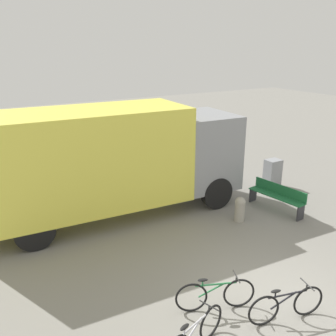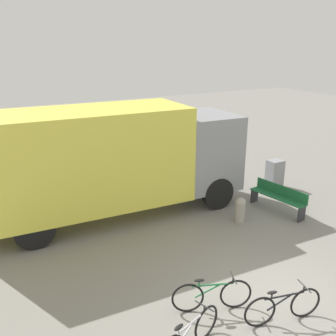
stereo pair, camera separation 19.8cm
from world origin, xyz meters
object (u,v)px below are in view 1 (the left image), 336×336
at_px(bicycle_far, 286,305).
at_px(bollard_near_bench, 240,208).
at_px(park_bench, 277,196).
at_px(utility_box, 272,173).
at_px(delivery_truck, 111,158).
at_px(bicycle_middle, 215,294).
at_px(bicycle_near, 194,336).

height_order(bicycle_far, bollard_near_bench, bollard_near_bench).
relative_size(park_bench, bollard_near_bench, 2.56).
height_order(park_bench, utility_box, utility_box).
xyz_separation_m(delivery_truck, park_bench, (4.87, -2.35, -1.42)).
bearing_deg(bicycle_far, bicycle_middle, 150.00).
height_order(park_bench, bollard_near_bench, park_bench).
bearing_deg(bicycle_middle, delivery_truck, 112.72).
xyz_separation_m(bicycle_near, bollard_near_bench, (4.19, 3.68, 0.07)).
xyz_separation_m(delivery_truck, bollard_near_bench, (3.26, -2.36, -1.50)).
bearing_deg(park_bench, bollard_near_bench, 82.61).
bearing_deg(utility_box, bicycle_far, -132.92).
distance_m(bicycle_near, bollard_near_bench, 5.57).
distance_m(park_bench, bicycle_middle, 5.61).
height_order(delivery_truck, bicycle_middle, delivery_truck).
bearing_deg(bicycle_middle, bollard_near_bench, 64.50).
xyz_separation_m(park_bench, bollard_near_bench, (-1.61, -0.01, -0.08)).
relative_size(bicycle_near, bicycle_far, 0.98).
distance_m(bicycle_far, bollard_near_bench, 4.45).
bearing_deg(bicycle_near, bicycle_far, -24.44).
distance_m(park_bench, bicycle_far, 5.42).
height_order(delivery_truck, utility_box, delivery_truck).
distance_m(delivery_truck, park_bench, 5.59).
bearing_deg(park_bench, bicycle_near, 114.74).
height_order(park_bench, bicycle_near, park_bench).
xyz_separation_m(delivery_truck, bicycle_near, (-0.93, -6.03, -1.57)).
bearing_deg(bicycle_middle, utility_box, 58.23).
bearing_deg(bicycle_middle, park_bench, 53.31).
xyz_separation_m(delivery_truck, utility_box, (6.31, -0.68, -1.40)).
bearing_deg(delivery_truck, utility_box, -3.22).
distance_m(bicycle_near, utility_box, 9.01).
height_order(delivery_truck, bicycle_near, delivery_truck).
xyz_separation_m(delivery_truck, bicycle_far, (1.12, -6.26, -1.57)).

